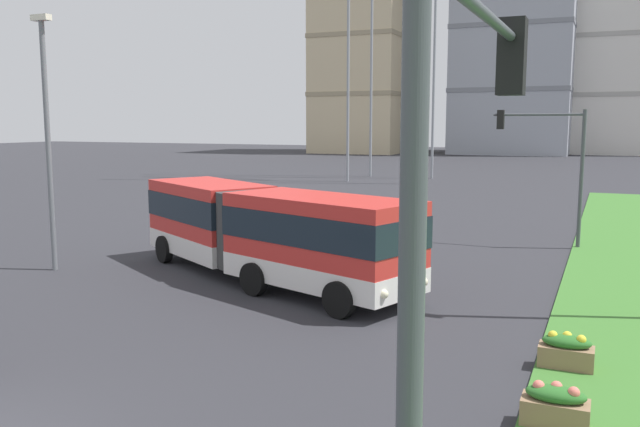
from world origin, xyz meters
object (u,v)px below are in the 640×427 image
object	(u,v)px
articulated_bus	(263,231)
traffic_light_far_right	(551,153)
apartment_tower_centre	(626,41)
streetlight_left	(47,133)
apartment_tower_westcentre	(518,2)
traffic_light_near_right	(460,237)
apartment_tower_west	(367,42)
flower_planter_1	(555,405)
flower_planter_2	(566,351)

from	to	relation	value
articulated_bus	traffic_light_far_right	world-z (taller)	traffic_light_far_right
apartment_tower_centre	articulated_bus	bearing A→B (deg)	-96.43
streetlight_left	apartment_tower_westcentre	distance (m)	100.07
traffic_light_near_right	streetlight_left	xyz separation A→B (m)	(-16.67, 12.10, 0.51)
apartment_tower_west	apartment_tower_centre	size ratio (longest dim) A/B	1.03
flower_planter_1	apartment_tower_centre	xyz separation A→B (m)	(1.98, 110.27, 17.85)
articulated_bus	traffic_light_near_right	xyz separation A→B (m)	(9.22, -13.72, 2.63)
flower_planter_1	apartment_tower_west	size ratio (longest dim) A/B	0.03
flower_planter_2	apartment_tower_centre	world-z (taller)	apartment_tower_centre
apartment_tower_westcentre	traffic_light_near_right	bearing A→B (deg)	-82.71
articulated_bus	apartment_tower_centre	distance (m)	104.84
flower_planter_1	flower_planter_2	xyz separation A→B (m)	(0.00, 2.93, 0.00)
flower_planter_2	apartment_tower_west	distance (m)	104.21
streetlight_left	apartment_tower_west	distance (m)	95.69
traffic_light_far_right	streetlight_left	bearing A→B (deg)	-143.16
flower_planter_1	apartment_tower_westcentre	xyz separation A→B (m)	(-14.50, 103.85, 24.19)
flower_planter_1	apartment_tower_westcentre	distance (m)	107.61
articulated_bus	streetlight_left	bearing A→B (deg)	-167.75
traffic_light_far_right	traffic_light_near_right	size ratio (longest dim) A/B	0.91
articulated_bus	flower_planter_1	size ratio (longest dim) A/B	10.62
articulated_bus	traffic_light_far_right	bearing A→B (deg)	51.21
flower_planter_2	traffic_light_far_right	size ratio (longest dim) A/B	0.19
articulated_bus	apartment_tower_centre	size ratio (longest dim) A/B	0.32
apartment_tower_west	articulated_bus	bearing A→B (deg)	-72.28
articulated_bus	traffic_light_near_right	world-z (taller)	traffic_light_near_right
apartment_tower_west	streetlight_left	bearing A→B (deg)	-76.87
flower_planter_2	traffic_light_far_right	xyz separation A→B (m)	(-1.61, 14.44, 3.49)
flower_planter_1	apartment_tower_west	bearing A→B (deg)	111.49
flower_planter_2	streetlight_left	bearing A→B (deg)	170.48
apartment_tower_westcentre	apartment_tower_centre	distance (m)	18.79
traffic_light_near_right	apartment_tower_westcentre	bearing A→B (deg)	97.29
flower_planter_1	apartment_tower_centre	world-z (taller)	apartment_tower_centre
streetlight_left	apartment_tower_west	world-z (taller)	apartment_tower_west
flower_planter_1	traffic_light_far_right	xyz separation A→B (m)	(-1.61, 17.37, 3.49)
flower_planter_1	streetlight_left	xyz separation A→B (m)	(-17.07, 5.79, 4.38)
flower_planter_1	traffic_light_near_right	size ratio (longest dim) A/B	0.18
flower_planter_1	streetlight_left	world-z (taller)	streetlight_left
flower_planter_1	flower_planter_2	bearing A→B (deg)	90.00
articulated_bus	apartment_tower_west	distance (m)	96.62
articulated_bus	traffic_light_near_right	bearing A→B (deg)	-56.10
flower_planter_2	apartment_tower_westcentre	bearing A→B (deg)	98.18
traffic_light_far_right	apartment_tower_westcentre	size ratio (longest dim) A/B	0.12
flower_planter_2	traffic_light_near_right	xyz separation A→B (m)	(-0.40, -9.24, 3.86)
flower_planter_2	traffic_light_far_right	bearing A→B (deg)	96.36
apartment_tower_west	apartment_tower_westcentre	distance (m)	25.44
apartment_tower_west	apartment_tower_centre	xyz separation A→B (m)	(40.55, 12.29, -0.53)
flower_planter_2	traffic_light_near_right	bearing A→B (deg)	-92.48
apartment_tower_west	traffic_light_near_right	bearing A→B (deg)	-69.90
articulated_bus	flower_planter_2	size ratio (longest dim) A/B	10.62
streetlight_left	traffic_light_far_right	bearing A→B (deg)	36.84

